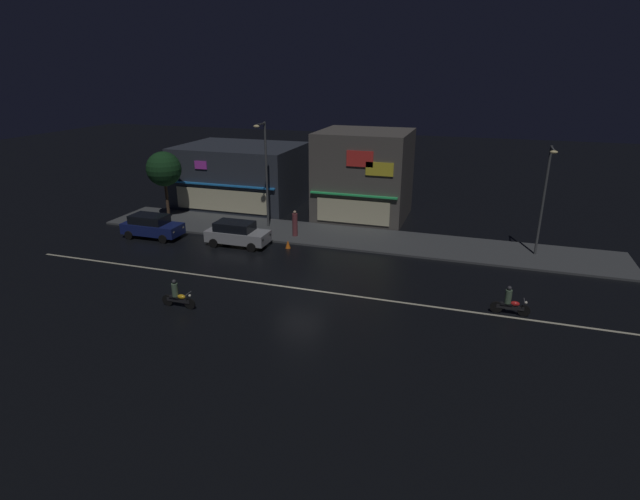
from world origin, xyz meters
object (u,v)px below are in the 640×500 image
at_px(parked_car_near_kerb, 152,226).
at_px(motorcycle_following, 510,303).
at_px(pedestrian_on_sidewalk, 295,224).
at_px(parked_car_trailing, 237,233).
at_px(motorcycle_lead, 177,296).
at_px(streetlamp_mid, 545,193).
at_px(traffic_cone, 288,244).
at_px(streetlamp_west, 265,168).

relative_size(parked_car_near_kerb, motorcycle_following, 2.26).
xyz_separation_m(pedestrian_on_sidewalk, parked_car_trailing, (-3.19, -2.82, -0.14)).
bearing_deg(motorcycle_lead, streetlamp_mid, -148.29).
distance_m(streetlamp_mid, motorcycle_lead, 22.73).
height_order(streetlamp_mid, traffic_cone, streetlamp_mid).
bearing_deg(parked_car_near_kerb, parked_car_trailing, -177.18).
height_order(pedestrian_on_sidewalk, parked_car_trailing, pedestrian_on_sidewalk).
relative_size(parked_car_trailing, traffic_cone, 7.82).
relative_size(pedestrian_on_sidewalk, parked_car_trailing, 0.44).
distance_m(pedestrian_on_sidewalk, motorcycle_lead, 12.50).
height_order(pedestrian_on_sidewalk, motorcycle_following, pedestrian_on_sidewalk).
relative_size(streetlamp_mid, pedestrian_on_sidewalk, 3.73).
bearing_deg(streetlamp_mid, motorcycle_following, -101.75).
bearing_deg(parked_car_near_kerb, pedestrian_on_sidewalk, -162.25).
distance_m(streetlamp_west, motorcycle_lead, 14.31).
bearing_deg(parked_car_trailing, streetlamp_mid, -168.78).
distance_m(motorcycle_following, traffic_cone, 15.14).
bearing_deg(parked_car_trailing, motorcycle_lead, 98.54).
xyz_separation_m(parked_car_trailing, motorcycle_following, (17.55, -5.16, -0.24)).
bearing_deg(parked_car_trailing, streetlamp_west, -95.91).
height_order(streetlamp_mid, motorcycle_lead, streetlamp_mid).
distance_m(streetlamp_west, parked_car_near_kerb, 9.19).
height_order(streetlamp_mid, motorcycle_following, streetlamp_mid).
relative_size(streetlamp_mid, traffic_cone, 12.73).
relative_size(pedestrian_on_sidewalk, parked_car_near_kerb, 0.44).
height_order(streetlamp_west, streetlamp_mid, streetlamp_west).
relative_size(pedestrian_on_sidewalk, motorcycle_lead, 0.99).
relative_size(streetlamp_mid, motorcycle_following, 3.69).
distance_m(streetlamp_west, pedestrian_on_sidewalk, 4.79).
distance_m(parked_car_near_kerb, motorcycle_lead, 12.26).
distance_m(streetlamp_west, streetlamp_mid, 19.00).
height_order(pedestrian_on_sidewalk, parked_car_near_kerb, pedestrian_on_sidewalk).
bearing_deg(motorcycle_lead, streetlamp_west, -90.78).
distance_m(motorcycle_lead, motorcycle_following, 16.70).
bearing_deg(motorcycle_lead, parked_car_trailing, -86.45).
bearing_deg(traffic_cone, pedestrian_on_sidewalk, 98.46).
bearing_deg(motorcycle_lead, traffic_cone, -106.71).
bearing_deg(motorcycle_following, streetlamp_west, 159.82).
bearing_deg(pedestrian_on_sidewalk, motorcycle_following, 130.42).
distance_m(parked_car_trailing, traffic_cone, 3.62).
bearing_deg(parked_car_near_kerb, streetlamp_west, -147.71).
bearing_deg(pedestrian_on_sidewalk, streetlamp_mid, 163.12).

